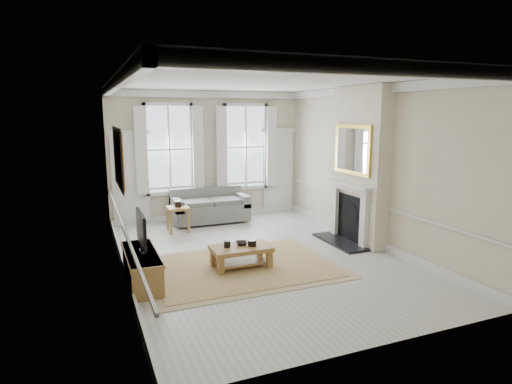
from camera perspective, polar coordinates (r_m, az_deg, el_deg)
name	(u,v)px	position (r m, az deg, el deg)	size (l,w,h in m)	color
floor	(260,257)	(8.59, 0.52, -8.67)	(7.20, 7.20, 0.00)	#B7B5AD
ceiling	(260,81)	(8.14, 0.56, 14.58)	(7.20, 7.20, 0.00)	white
back_wall	(208,155)	(11.57, -6.38, 4.87)	(5.20, 5.20, 0.00)	beige
left_wall	(118,180)	(7.59, -17.89, 1.50)	(7.20, 7.20, 0.00)	beige
right_wall	(372,166)	(9.50, 15.20, 3.35)	(7.20, 7.20, 0.00)	beige
window_left	(169,149)	(11.27, -11.49, 5.59)	(1.26, 0.20, 2.20)	#B2BCC6
window_right	(246,147)	(11.84, -1.41, 6.02)	(1.26, 0.20, 2.20)	#B2BCC6
door_left	(131,180)	(11.22, -16.38, 1.50)	(0.90, 0.08, 2.30)	silver
door_right	(278,172)	(12.32, 2.95, 2.67)	(0.90, 0.08, 2.30)	silver
painting	(118,158)	(7.85, -17.92, 4.36)	(0.05, 1.66, 1.06)	#BA711F
chimney_breast	(360,165)	(9.55, 13.64, 3.46)	(0.35, 1.70, 3.38)	beige
hearth	(340,242)	(9.65, 11.15, -6.54)	(0.55, 1.50, 0.05)	black
fireplace	(349,210)	(9.58, 12.29, -2.33)	(0.21, 1.45, 1.33)	silver
mirror	(352,150)	(9.39, 12.66, 5.54)	(0.06, 1.26, 1.06)	gold
sofa	(209,208)	(11.28, -6.24, -2.14)	(1.95, 0.95, 0.88)	slate
side_table	(178,211)	(10.43, -10.38, -2.56)	(0.50, 0.50, 0.61)	olive
rug	(241,267)	(8.04, -1.99, -9.96)	(3.50, 2.60, 0.02)	#A98357
coffee_table	(241,251)	(7.93, -2.01, -7.81)	(1.10, 0.65, 0.41)	olive
ceramic_pot_a	(227,244)	(7.85, -3.86, -6.94)	(0.12, 0.12, 0.12)	black
ceramic_pot_b	(252,243)	(7.91, -0.52, -6.81)	(0.16, 0.16, 0.11)	black
bowl	(242,243)	(8.00, -1.92, -6.83)	(0.23, 0.23, 0.06)	black
tv_stand	(142,268)	(7.50, -14.97, -9.75)	(0.49, 1.51, 0.54)	olive
tv	(141,229)	(7.30, -15.04, -4.82)	(0.08, 0.90, 0.68)	black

